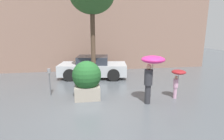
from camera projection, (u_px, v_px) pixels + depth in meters
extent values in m
plane|color=#51565B|center=(96.00, 107.00, 6.56)|extent=(40.00, 40.00, 0.00)
cube|color=#8C6B5B|center=(88.00, 28.00, 12.16)|extent=(18.00, 0.30, 6.00)
cube|color=#9E9384|center=(87.00, 92.00, 7.39)|extent=(1.03, 0.87, 0.56)
sphere|color=#1E5123|center=(87.00, 75.00, 7.23)|extent=(1.20, 1.20, 1.20)
cylinder|color=#2D2D33|center=(148.00, 94.00, 6.83)|extent=(0.22, 0.22, 0.77)
cylinder|color=#2D2D33|center=(148.00, 77.00, 6.68)|extent=(0.32, 0.32, 0.61)
sphere|color=tan|center=(149.00, 67.00, 6.59)|extent=(0.21, 0.21, 0.21)
cylinder|color=#4C4C51|center=(153.00, 68.00, 6.59)|extent=(0.02, 0.02, 0.66)
ellipsoid|color=#E02D84|center=(153.00, 59.00, 6.52)|extent=(0.88, 0.88, 0.28)
cylinder|color=#D199B7|center=(175.00, 93.00, 7.40)|extent=(0.14, 0.14, 0.47)
cylinder|color=#D199B7|center=(176.00, 83.00, 7.30)|extent=(0.20, 0.20, 0.38)
sphere|color=tan|center=(176.00, 77.00, 7.25)|extent=(0.13, 0.13, 0.13)
cylinder|color=#4C4C51|center=(178.00, 78.00, 7.18)|extent=(0.02, 0.02, 0.48)
ellipsoid|color=maroon|center=(179.00, 72.00, 7.13)|extent=(0.57, 0.57, 0.18)
cube|color=#B7BCC1|center=(93.00, 69.00, 10.72)|extent=(4.24, 2.33, 0.66)
cube|color=#2D333D|center=(93.00, 60.00, 10.60)|extent=(2.01, 1.74, 0.46)
cylinder|color=black|center=(70.00, 75.00, 9.90)|extent=(0.73, 0.33, 0.70)
cylinder|color=black|center=(76.00, 69.00, 11.60)|extent=(0.73, 0.33, 0.70)
cylinder|color=black|center=(113.00, 75.00, 9.92)|extent=(0.73, 0.33, 0.70)
cylinder|color=black|center=(113.00, 69.00, 11.62)|extent=(0.73, 0.33, 0.70)
cylinder|color=brown|center=(93.00, 48.00, 8.95)|extent=(0.23, 0.23, 3.92)
cylinder|color=#595B60|center=(50.00, 84.00, 7.67)|extent=(0.05, 0.05, 1.02)
cylinder|color=gray|center=(49.00, 71.00, 7.54)|extent=(0.14, 0.14, 0.20)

